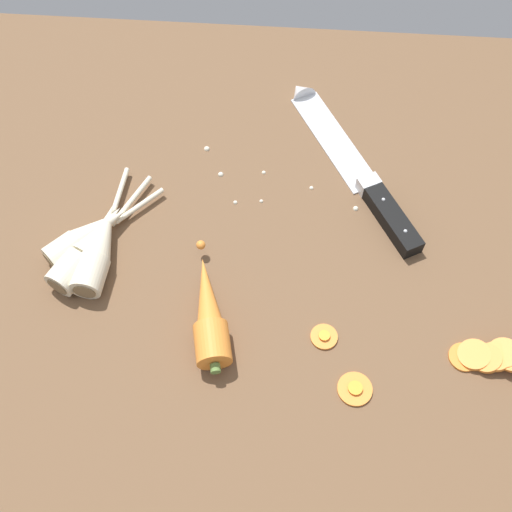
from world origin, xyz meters
TOP-DOWN VIEW (x-y plane):
  - ground_plane at (0.00, 0.00)cm, footprint 120.00×90.00cm
  - chefs_knife at (11.95, 16.06)cm, footprint 19.54×32.10cm
  - whole_carrot at (-5.02, -10.77)cm, footprint 7.10×17.65cm
  - parsnip_front at (-21.94, -0.92)cm, footprint 13.87×14.72cm
  - parsnip_mid_left at (-21.44, -2.57)cm, footprint 10.46×19.53cm
  - parsnip_mid_right at (-20.20, -2.44)cm, footprint 4.74×20.48cm
  - carrot_slice_stack at (30.50, -13.22)cm, footprint 13.56×4.33cm
  - carrot_slice_stray_near at (9.00, -11.98)cm, footprint 3.31×3.31cm
  - carrot_slice_stray_mid at (12.64, -18.23)cm, footprint 4.07×4.07cm
  - mince_crumbs at (0.70, 11.53)cm, footprint 24.08×10.10cm

SIDE VIEW (x-z plane):
  - ground_plane at x=0.00cm, z-range -4.00..0.00cm
  - mince_crumbs at x=0.70cm, z-range -0.06..0.78cm
  - carrot_slice_stray_near at x=9.00cm, z-range 0.01..0.71cm
  - carrot_slice_stray_mid at x=12.64cm, z-range 0.01..0.71cm
  - chefs_knife at x=11.95cm, z-range -1.44..2.74cm
  - carrot_slice_stack at x=30.50cm, z-range -0.51..3.41cm
  - parsnip_mid_left at x=-21.44cm, z-range -0.02..3.98cm
  - parsnip_mid_right at x=-20.20cm, z-range -0.02..3.98cm
  - parsnip_front at x=-21.94cm, z-range -0.02..3.98cm
  - whole_carrot at x=-5.02cm, z-range 0.00..4.20cm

